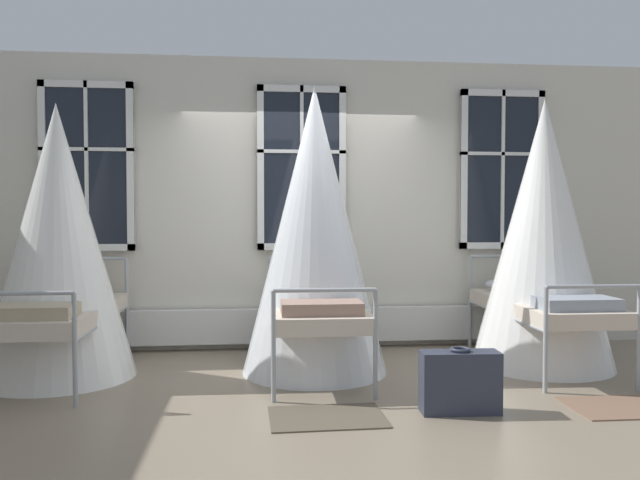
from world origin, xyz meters
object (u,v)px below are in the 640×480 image
at_px(cot_third, 543,237).
at_px(cot_first, 58,245).
at_px(cot_second, 315,234).
at_px(suitcase_dark, 460,382).

bearing_deg(cot_third, cot_first, 90.68).
relative_size(cot_first, cot_second, 0.93).
height_order(cot_second, suitcase_dark, cot_second).
relative_size(cot_first, suitcase_dark, 4.18).
relative_size(cot_first, cot_third, 0.95).
xyz_separation_m(cot_first, suitcase_dark, (3.15, -1.32, -0.93)).
bearing_deg(suitcase_dark, cot_third, 49.67).
bearing_deg(cot_first, cot_second, -90.34).
distance_m(cot_third, suitcase_dark, 2.06).
relative_size(cot_second, suitcase_dark, 4.50).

